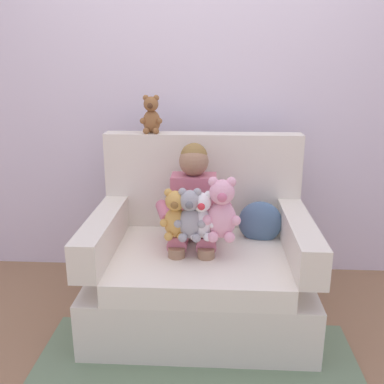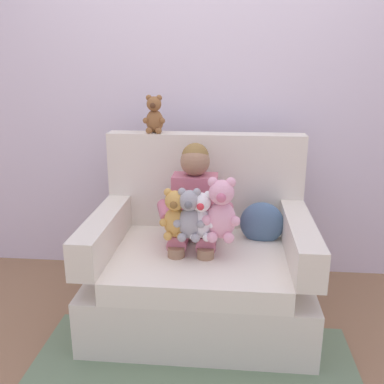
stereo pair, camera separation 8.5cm
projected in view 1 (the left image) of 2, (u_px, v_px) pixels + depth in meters
name	position (u px, v px, depth m)	size (l,w,h in m)	color
ground_plane	(200.00, 317.00, 2.58)	(8.00, 8.00, 0.00)	#936D4C
back_wall	(205.00, 88.00, 2.90)	(6.00, 0.10, 2.60)	silver
armchair	(200.00, 264.00, 2.54)	(1.23, 0.93, 1.04)	silver
seated_child	(193.00, 209.00, 2.47)	(0.45, 0.39, 0.82)	#C66B7F
plush_honey	(176.00, 215.00, 2.29)	(0.16, 0.13, 0.28)	gold
plush_grey	(190.00, 216.00, 2.27)	(0.17, 0.14, 0.28)	#9E9EA3
plush_white	(201.00, 216.00, 2.28)	(0.16, 0.13, 0.27)	white
plush_pink	(222.00, 210.00, 2.27)	(0.20, 0.17, 0.34)	#EAA8BC
plush_brown_on_backrest	(151.00, 116.00, 2.64)	(0.14, 0.11, 0.23)	brown
throw_pillow	(260.00, 222.00, 2.57)	(0.26, 0.12, 0.26)	slate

